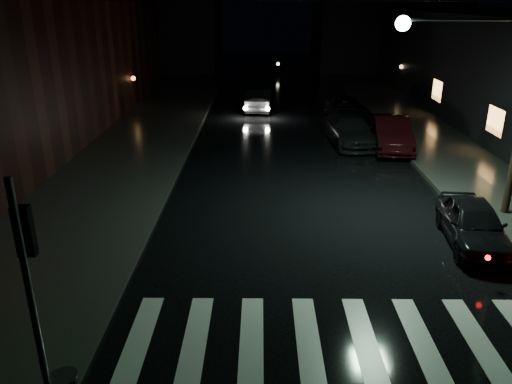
{
  "coord_description": "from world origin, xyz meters",
  "views": [
    {
      "loc": [
        1.38,
        -8.29,
        6.78
      ],
      "look_at": [
        1.25,
        5.02,
        1.6
      ],
      "focal_mm": 35.0,
      "sensor_mm": 36.0,
      "label": 1
    }
  ],
  "objects_px": {
    "parked_car_d": "(347,109)",
    "oncoming_car": "(259,99)",
    "parked_car_b": "(391,133)",
    "parked_car_c": "(350,130)",
    "parked_car_a": "(473,223)"
  },
  "relations": [
    {
      "from": "parked_car_d",
      "to": "oncoming_car",
      "type": "xyz_separation_m",
      "value": [
        -5.24,
        2.49,
        0.08
      ]
    },
    {
      "from": "parked_car_b",
      "to": "oncoming_car",
      "type": "relative_size",
      "value": 1.07
    },
    {
      "from": "parked_car_c",
      "to": "parked_car_d",
      "type": "xyz_separation_m",
      "value": [
        0.71,
        5.37,
        -0.05
      ]
    },
    {
      "from": "parked_car_a",
      "to": "parked_car_c",
      "type": "bearing_deg",
      "value": 105.67
    },
    {
      "from": "parked_car_c",
      "to": "parked_car_d",
      "type": "bearing_deg",
      "value": 78.1
    },
    {
      "from": "parked_car_a",
      "to": "oncoming_car",
      "type": "relative_size",
      "value": 0.87
    },
    {
      "from": "parked_car_c",
      "to": "parked_car_d",
      "type": "distance_m",
      "value": 5.42
    },
    {
      "from": "parked_car_b",
      "to": "parked_car_c",
      "type": "relative_size",
      "value": 0.98
    },
    {
      "from": "parked_car_b",
      "to": "parked_car_a",
      "type": "bearing_deg",
      "value": -83.66
    },
    {
      "from": "parked_car_c",
      "to": "oncoming_car",
      "type": "relative_size",
      "value": 1.1
    },
    {
      "from": "parked_car_b",
      "to": "parked_car_c",
      "type": "height_order",
      "value": "parked_car_b"
    },
    {
      "from": "oncoming_car",
      "to": "parked_car_a",
      "type": "bearing_deg",
      "value": 112.2
    },
    {
      "from": "parked_car_d",
      "to": "parked_car_a",
      "type": "bearing_deg",
      "value": -90.32
    },
    {
      "from": "parked_car_b",
      "to": "parked_car_c",
      "type": "distance_m",
      "value": 2.04
    },
    {
      "from": "parked_car_c",
      "to": "oncoming_car",
      "type": "bearing_deg",
      "value": 115.58
    }
  ]
}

